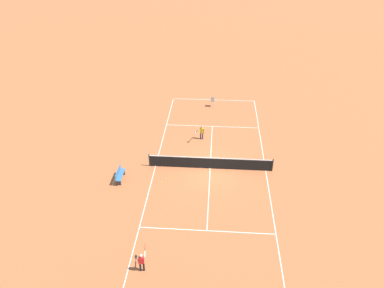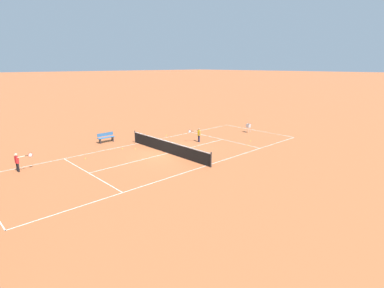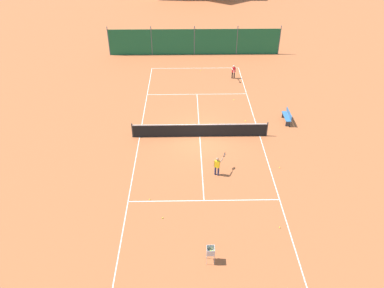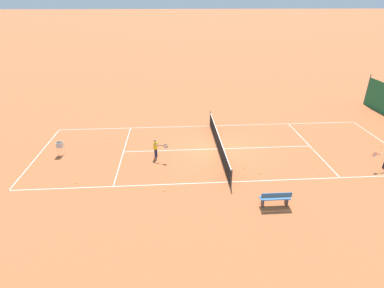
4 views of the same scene
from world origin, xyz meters
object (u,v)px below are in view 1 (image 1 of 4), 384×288
courtside_bench (120,175)px  player_near_baseline (201,132)px  tennis_ball_alley_right (161,182)px  player_far_service (142,260)px  tennis_ball_near_corner (174,114)px  tennis_ball_mid_court (161,215)px  tennis_ball_by_net_right (155,140)px  ball_hopper (213,100)px  tennis_net (210,163)px  tennis_ball_alley_left (246,128)px  tennis_ball_far_corner (173,176)px  tennis_ball_service_box (237,120)px

courtside_bench → player_near_baseline: bearing=-132.4°
tennis_ball_alley_right → player_far_service: bearing=90.5°
player_far_service → player_near_baseline: (-2.45, -13.66, 0.01)m
player_far_service → tennis_ball_near_corner: bearing=-88.9°
tennis_ball_near_corner → tennis_ball_mid_court: 13.76m
tennis_ball_by_net_right → ball_hopper: 8.24m
tennis_net → courtside_bench: 6.60m
player_far_service → tennis_ball_alley_left: size_ratio=18.51×
tennis_ball_alley_left → ball_hopper: ball_hopper is taller
player_far_service → player_near_baseline: size_ratio=0.99×
tennis_ball_far_corner → tennis_ball_by_net_right: same height
tennis_ball_far_corner → tennis_ball_mid_court: (0.27, 4.08, 0.00)m
player_far_service → tennis_ball_far_corner: 8.34m
tennis_net → tennis_ball_by_net_right: tennis_net is taller
tennis_ball_service_box → tennis_ball_by_net_right: (6.89, 4.08, 0.00)m
tennis_ball_far_corner → tennis_ball_mid_court: bearing=86.2°
tennis_ball_far_corner → tennis_ball_service_box: (-4.85, -8.90, 0.00)m
player_far_service → tennis_ball_alley_left: bearing=-111.6°
tennis_ball_alley_left → courtside_bench: size_ratio=0.04×
ball_hopper → tennis_ball_service_box: bearing=129.9°
player_far_service → tennis_ball_mid_court: 4.28m
tennis_ball_far_corner → tennis_ball_near_corner: same height
tennis_ball_near_corner → courtside_bench: courtside_bench is taller
tennis_net → courtside_bench: size_ratio=6.12×
tennis_ball_alley_right → courtside_bench: courtside_bench is taller
player_near_baseline → courtside_bench: size_ratio=0.82×
tennis_ball_alley_left → tennis_ball_by_net_right: bearing=19.4°
tennis_ball_far_corner → courtside_bench: (3.68, 0.62, 0.42)m
tennis_ball_near_corner → tennis_ball_alley_right: size_ratio=1.00×
player_near_baseline → tennis_ball_mid_court: size_ratio=18.71×
tennis_net → tennis_ball_mid_court: (2.93, 5.29, -0.47)m
tennis_ball_service_box → tennis_ball_near_corner: same height
tennis_ball_near_corner → tennis_ball_alley_right: same height
tennis_ball_by_net_right → tennis_ball_alley_right: (-1.32, 5.57, 0.00)m
tennis_net → player_far_service: size_ratio=7.51×
tennis_ball_mid_court → tennis_ball_service_box: bearing=-111.5°
tennis_ball_near_corner → player_near_baseline: bearing=123.1°
tennis_ball_service_box → tennis_ball_near_corner: (5.85, -0.76, 0.00)m
tennis_ball_mid_court → courtside_bench: courtside_bench is taller
tennis_ball_alley_right → tennis_ball_by_net_right: bearing=-76.7°
tennis_ball_service_box → tennis_ball_far_corner: bearing=61.4°
tennis_net → tennis_ball_alley_left: (-2.94, -6.29, -0.47)m
tennis_ball_alley_left → tennis_ball_mid_court: bearing=63.1°
tennis_ball_far_corner → courtside_bench: bearing=9.6°
tennis_ball_by_net_right → courtside_bench: 5.70m
tennis_ball_near_corner → tennis_net: bearing=113.5°
tennis_net → player_near_baseline: player_near_baseline is taller
tennis_ball_by_net_right → tennis_ball_alley_left: bearing=-160.6°
tennis_net → ball_hopper: tennis_net is taller
tennis_ball_far_corner → tennis_ball_alley_right: size_ratio=1.00×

